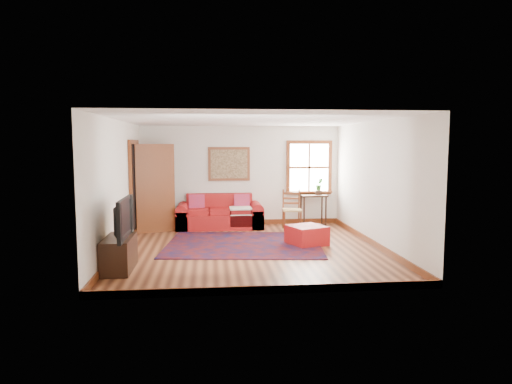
{
  "coord_description": "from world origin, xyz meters",
  "views": [
    {
      "loc": [
        -0.77,
        -8.76,
        2.04
      ],
      "look_at": [
        0.17,
        0.6,
        1.06
      ],
      "focal_mm": 32.0,
      "sensor_mm": 36.0,
      "label": 1
    }
  ],
  "objects": [
    {
      "name": "side_table",
      "position": [
        1.81,
        2.44,
        0.65
      ],
      "size": [
        0.65,
        0.49,
        0.78
      ],
      "color": "black",
      "rests_on": "ground"
    },
    {
      "name": "television",
      "position": [
        -2.24,
        -1.41,
        0.87
      ],
      "size": [
        0.15,
        1.13,
        0.65
      ],
      "primitive_type": "imported",
      "rotation": [
        0.0,
        0.0,
        1.57
      ],
      "color": "black",
      "rests_on": "media_cabinet"
    },
    {
      "name": "framed_artwork",
      "position": [
        -0.3,
        2.71,
        1.55
      ],
      "size": [
        1.05,
        0.07,
        0.85
      ],
      "color": "brown",
      "rests_on": "ground"
    },
    {
      "name": "media_cabinet",
      "position": [
        -2.26,
        -1.31,
        0.27
      ],
      "size": [
        0.44,
        0.99,
        0.54
      ],
      "primitive_type": "cube",
      "color": "black",
      "rests_on": "ground"
    },
    {
      "name": "red_ottoman",
      "position": [
        1.18,
        0.27,
        0.19
      ],
      "size": [
        0.88,
        0.88,
        0.39
      ],
      "primitive_type": "cube",
      "rotation": [
        0.0,
        0.0,
        0.38
      ],
      "color": "maroon",
      "rests_on": "ground"
    },
    {
      "name": "persian_rug",
      "position": [
        -0.11,
        0.37,
        0.01
      ],
      "size": [
        3.34,
        2.79,
        0.02
      ],
      "primitive_type": "cube",
      "rotation": [
        0.0,
        0.0,
        -0.11
      ],
      "color": "#540F0C",
      "rests_on": "ground"
    },
    {
      "name": "ground",
      "position": [
        0.0,
        0.0,
        0.0
      ],
      "size": [
        5.5,
        5.5,
        0.0
      ],
      "primitive_type": "plane",
      "color": "#472113",
      "rests_on": "ground"
    },
    {
      "name": "candle_hurricane",
      "position": [
        -2.21,
        -0.97,
        0.63
      ],
      "size": [
        0.12,
        0.12,
        0.18
      ],
      "color": "silver",
      "rests_on": "media_cabinet"
    },
    {
      "name": "doorway",
      "position": [
        -2.21,
        1.78,
        1.07
      ],
      "size": [
        0.89,
        1.08,
        2.14
      ],
      "color": "black",
      "rests_on": "ground"
    },
    {
      "name": "room_envelope",
      "position": [
        0.0,
        0.02,
        1.65
      ],
      "size": [
        5.04,
        5.54,
        2.52
      ],
      "color": "silver",
      "rests_on": "ground"
    },
    {
      "name": "window",
      "position": [
        1.78,
        2.7,
        1.31
      ],
      "size": [
        1.18,
        0.2,
        1.38
      ],
      "color": "white",
      "rests_on": "ground"
    },
    {
      "name": "ladder_back_chair",
      "position": [
        1.17,
        1.94,
        0.52
      ],
      "size": [
        0.47,
        0.45,
        0.96
      ],
      "color": "tan",
      "rests_on": "ground"
    },
    {
      "name": "red_leather_sofa",
      "position": [
        -0.55,
        2.34,
        0.27
      ],
      "size": [
        2.1,
        0.87,
        0.82
      ],
      "color": "maroon",
      "rests_on": "ground"
    }
  ]
}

